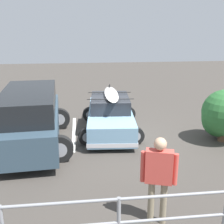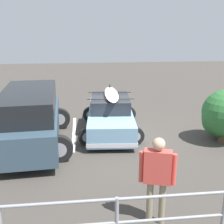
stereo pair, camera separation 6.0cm
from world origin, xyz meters
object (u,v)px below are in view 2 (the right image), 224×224
suv_car (30,117)px  person_bystander (157,173)px  sedan_car (110,115)px  bush_near_left (224,115)px

suv_car → person_bystander: suv_car is taller
person_bystander → sedan_car: bearing=-86.2°
sedan_car → suv_car: bearing=19.7°
sedan_car → bush_near_left: 4.05m
sedan_car → person_bystander: size_ratio=2.27×
sedan_car → bush_near_left: bush_near_left is taller
person_bystander → bush_near_left: 5.25m
sedan_car → bush_near_left: bearing=160.0°
person_bystander → suv_car: bearing=-54.2°
sedan_car → suv_car: size_ratio=0.84×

